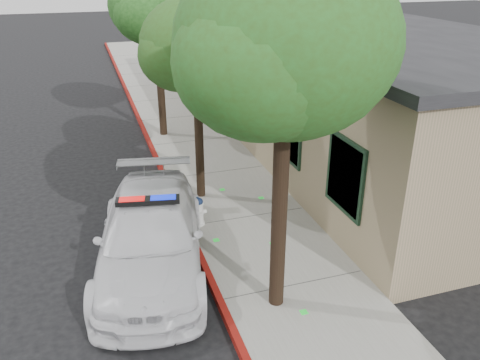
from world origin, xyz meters
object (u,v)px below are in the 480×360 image
police_car (151,235)px  street_tree_far (157,9)px  street_tree_near (286,52)px  clapboard_building (323,77)px  fire_hydrant (198,211)px  street_tree_mid (196,50)px

police_car → street_tree_far: size_ratio=0.96×
street_tree_near → street_tree_far: street_tree_near is taller
street_tree_near → clapboard_building: bearing=59.2°
police_car → fire_hydrant: police_car is taller
fire_hydrant → police_car: bearing=-141.0°
police_car → street_tree_far: 9.30m
street_tree_near → street_tree_far: size_ratio=1.07×
street_tree_mid → police_car: bearing=-122.2°
clapboard_building → fire_hydrant: 8.87m
clapboard_building → street_tree_far: street_tree_far is taller
fire_hydrant → street_tree_mid: size_ratio=0.14×
clapboard_building → police_car: size_ratio=3.63×
police_car → street_tree_mid: bearing=69.0°
police_car → street_tree_mid: street_tree_mid is taller
clapboard_building → street_tree_near: (-5.60, -9.39, 2.78)m
police_car → street_tree_far: bearing=89.4°
fire_hydrant → street_tree_near: (0.74, -3.39, 4.38)m
street_tree_near → street_tree_mid: street_tree_near is taller
street_tree_mid → fire_hydrant: bearing=-106.2°
clapboard_building → street_tree_mid: street_tree_mid is taller
street_tree_far → street_tree_near: bearing=-88.1°
street_tree_near → street_tree_far: bearing=91.9°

